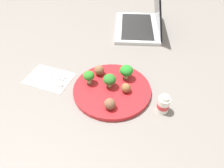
{
  "coord_description": "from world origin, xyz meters",
  "views": [
    {
      "loc": [
        0.18,
        -0.52,
        0.54
      ],
      "look_at": [
        0.0,
        0.0,
        0.04
      ],
      "focal_mm": 33.83,
      "sensor_mm": 36.0,
      "label": 1
    }
  ],
  "objects_px": {
    "meatball_back_left": "(99,70)",
    "laptop": "(143,22)",
    "plate": "(112,90)",
    "fork": "(53,75)",
    "broccoli_floret_back_right": "(110,80)",
    "meatball_mid_left": "(110,104)",
    "broccoli_floret_near_rim": "(89,76)",
    "knife": "(48,81)",
    "napkin": "(49,78)",
    "yogurt_bottle": "(163,104)",
    "meatball_far_rim": "(126,89)",
    "broccoli_floret_far_rim": "(126,71)"
  },
  "relations": [
    {
      "from": "broccoli_floret_back_right",
      "to": "meatball_mid_left",
      "type": "height_order",
      "value": "broccoli_floret_back_right"
    },
    {
      "from": "broccoli_floret_far_rim",
      "to": "meatball_mid_left",
      "type": "distance_m",
      "value": 0.16
    },
    {
      "from": "knife",
      "to": "laptop",
      "type": "distance_m",
      "value": 0.58
    },
    {
      "from": "meatball_far_rim",
      "to": "napkin",
      "type": "xyz_separation_m",
      "value": [
        -0.3,
        -0.01,
        -0.03
      ]
    },
    {
      "from": "meatball_back_left",
      "to": "laptop",
      "type": "xyz_separation_m",
      "value": [
        0.07,
        0.43,
        0.0
      ]
    },
    {
      "from": "broccoli_floret_back_right",
      "to": "knife",
      "type": "relative_size",
      "value": 0.36
    },
    {
      "from": "meatball_far_rim",
      "to": "fork",
      "type": "relative_size",
      "value": 0.28
    },
    {
      "from": "broccoli_floret_far_rim",
      "to": "yogurt_bottle",
      "type": "distance_m",
      "value": 0.19
    },
    {
      "from": "meatball_far_rim",
      "to": "knife",
      "type": "height_order",
      "value": "meatball_far_rim"
    },
    {
      "from": "plate",
      "to": "fork",
      "type": "xyz_separation_m",
      "value": [
        -0.25,
        0.0,
        -0.0
      ]
    },
    {
      "from": "meatball_mid_left",
      "to": "laptop",
      "type": "xyz_separation_m",
      "value": [
        -0.02,
        0.58,
        0.0
      ]
    },
    {
      "from": "broccoli_floret_near_rim",
      "to": "yogurt_bottle",
      "type": "height_order",
      "value": "broccoli_floret_near_rim"
    },
    {
      "from": "meatball_back_left",
      "to": "fork",
      "type": "height_order",
      "value": "meatball_back_left"
    },
    {
      "from": "broccoli_floret_far_rim",
      "to": "napkin",
      "type": "distance_m",
      "value": 0.3
    },
    {
      "from": "meatball_far_rim",
      "to": "laptop",
      "type": "height_order",
      "value": "laptop"
    },
    {
      "from": "fork",
      "to": "meatball_far_rim",
      "type": "bearing_deg",
      "value": -1.46
    },
    {
      "from": "meatball_back_left",
      "to": "knife",
      "type": "bearing_deg",
      "value": -152.97
    },
    {
      "from": "fork",
      "to": "yogurt_bottle",
      "type": "distance_m",
      "value": 0.43
    },
    {
      "from": "meatball_back_left",
      "to": "laptop",
      "type": "height_order",
      "value": "laptop"
    },
    {
      "from": "plate",
      "to": "broccoli_floret_back_right",
      "type": "bearing_deg",
      "value": 151.07
    },
    {
      "from": "broccoli_floret_near_rim",
      "to": "meatball_mid_left",
      "type": "height_order",
      "value": "broccoli_floret_near_rim"
    },
    {
      "from": "meatball_mid_left",
      "to": "knife",
      "type": "distance_m",
      "value": 0.28
    },
    {
      "from": "meatball_mid_left",
      "to": "knife",
      "type": "height_order",
      "value": "meatball_mid_left"
    },
    {
      "from": "broccoli_floret_near_rim",
      "to": "knife",
      "type": "height_order",
      "value": "broccoli_floret_near_rim"
    },
    {
      "from": "meatball_mid_left",
      "to": "napkin",
      "type": "distance_m",
      "value": 0.29
    },
    {
      "from": "meatball_back_left",
      "to": "broccoli_floret_back_right",
      "type": "bearing_deg",
      "value": -40.7
    },
    {
      "from": "meatball_far_rim",
      "to": "laptop",
      "type": "distance_m",
      "value": 0.5
    },
    {
      "from": "broccoli_floret_near_rim",
      "to": "fork",
      "type": "xyz_separation_m",
      "value": [
        -0.16,
        0.0,
        -0.04
      ]
    },
    {
      "from": "plate",
      "to": "meatball_far_rim",
      "type": "relative_size",
      "value": 8.26
    },
    {
      "from": "meatball_back_left",
      "to": "meatball_mid_left",
      "type": "distance_m",
      "value": 0.17
    },
    {
      "from": "plate",
      "to": "broccoli_floret_far_rim",
      "type": "height_order",
      "value": "broccoli_floret_far_rim"
    },
    {
      "from": "knife",
      "to": "plate",
      "type": "bearing_deg",
      "value": 7.47
    },
    {
      "from": "broccoli_floret_back_right",
      "to": "meatball_mid_left",
      "type": "xyz_separation_m",
      "value": [
        0.03,
        -0.1,
        -0.01
      ]
    },
    {
      "from": "broccoli_floret_back_right",
      "to": "meatball_far_rim",
      "type": "height_order",
      "value": "broccoli_floret_back_right"
    },
    {
      "from": "meatball_back_left",
      "to": "knife",
      "type": "relative_size",
      "value": 0.26
    },
    {
      "from": "meatball_mid_left",
      "to": "napkin",
      "type": "xyz_separation_m",
      "value": [
        -0.28,
        0.08,
        -0.03
      ]
    },
    {
      "from": "broccoli_floret_far_rim",
      "to": "fork",
      "type": "distance_m",
      "value": 0.29
    },
    {
      "from": "meatball_far_rim",
      "to": "meatball_mid_left",
      "type": "bearing_deg",
      "value": -108.07
    },
    {
      "from": "knife",
      "to": "laptop",
      "type": "bearing_deg",
      "value": 64.78
    },
    {
      "from": "broccoli_floret_back_right",
      "to": "knife",
      "type": "distance_m",
      "value": 0.24
    },
    {
      "from": "broccoli_floret_back_right",
      "to": "laptop",
      "type": "relative_size",
      "value": 0.14
    },
    {
      "from": "broccoli_floret_near_rim",
      "to": "meatball_mid_left",
      "type": "bearing_deg",
      "value": -39.92
    },
    {
      "from": "broccoli_floret_back_right",
      "to": "knife",
      "type": "bearing_deg",
      "value": -170.72
    },
    {
      "from": "broccoli_floret_back_right",
      "to": "napkin",
      "type": "xyz_separation_m",
      "value": [
        -0.24,
        -0.02,
        -0.05
      ]
    },
    {
      "from": "plate",
      "to": "meatball_back_left",
      "type": "distance_m",
      "value": 0.1
    },
    {
      "from": "meatball_mid_left",
      "to": "fork",
      "type": "distance_m",
      "value": 0.29
    },
    {
      "from": "meatball_mid_left",
      "to": "fork",
      "type": "relative_size",
      "value": 0.31
    },
    {
      "from": "knife",
      "to": "napkin",
      "type": "bearing_deg",
      "value": 109.9
    },
    {
      "from": "knife",
      "to": "meatball_back_left",
      "type": "bearing_deg",
      "value": 27.03
    },
    {
      "from": "broccoli_floret_back_right",
      "to": "meatball_back_left",
      "type": "bearing_deg",
      "value": 139.3
    }
  ]
}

